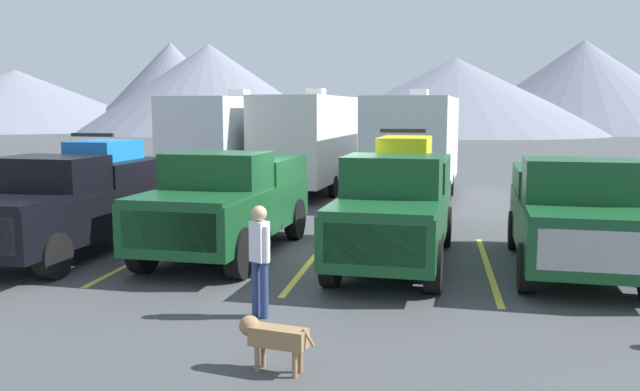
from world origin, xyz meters
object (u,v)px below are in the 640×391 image
at_px(pickup_truck_a, 73,199).
at_px(camper_trailer_a, 230,139).
at_px(pickup_truck_d, 574,213).
at_px(dog, 271,336).
at_px(camper_trailer_b, 309,138).
at_px(pickup_truck_c, 397,202).
at_px(camper_trailer_c, 415,141).
at_px(pickup_truck_b, 230,199).
at_px(person_a, 260,253).

distance_m(pickup_truck_a, camper_trailer_a, 10.10).
height_order(pickup_truck_d, camper_trailer_a, camper_trailer_a).
height_order(pickup_truck_d, dog, pickup_truck_d).
relative_size(camper_trailer_a, camper_trailer_b, 1.01).
xyz_separation_m(pickup_truck_a, pickup_truck_c, (6.86, 0.36, 0.05)).
relative_size(camper_trailer_a, camper_trailer_c, 0.95).
bearing_deg(camper_trailer_c, camper_trailer_a, 179.18).
height_order(pickup_truck_b, camper_trailer_a, camper_trailer_a).
height_order(pickup_truck_a, camper_trailer_a, camper_trailer_a).
bearing_deg(pickup_truck_d, pickup_truck_c, 177.65).
height_order(pickup_truck_b, person_a, pickup_truck_b).
relative_size(camper_trailer_b, camper_trailer_c, 0.94).
height_order(pickup_truck_b, dog, pickup_truck_b).
distance_m(pickup_truck_b, person_a, 4.52).
bearing_deg(camper_trailer_b, person_a, -82.12).
bearing_deg(pickup_truck_c, pickup_truck_d, -2.35).
bearing_deg(pickup_truck_a, pickup_truck_c, 3.00).
distance_m(pickup_truck_b, pickup_truck_c, 3.56).
bearing_deg(pickup_truck_c, pickup_truck_a, -177.00).
bearing_deg(camper_trailer_c, pickup_truck_b, -110.89).
relative_size(pickup_truck_a, pickup_truck_c, 0.97).
xyz_separation_m(pickup_truck_a, person_a, (5.08, -3.64, -0.20)).
height_order(pickup_truck_a, person_a, pickup_truck_a).
bearing_deg(pickup_truck_d, person_a, -143.12).
bearing_deg(pickup_truck_a, person_a, -35.62).
relative_size(camper_trailer_c, person_a, 5.15).
distance_m(camper_trailer_a, person_a, 14.55).
distance_m(pickup_truck_c, camper_trailer_c, 9.64).
relative_size(pickup_truck_c, pickup_truck_d, 1.10).
height_order(camper_trailer_a, camper_trailer_b, camper_trailer_b).
relative_size(pickup_truck_d, camper_trailer_b, 0.66).
bearing_deg(pickup_truck_b, pickup_truck_d, -2.48).
xyz_separation_m(pickup_truck_c, pickup_truck_d, (3.36, -0.14, -0.11)).
height_order(pickup_truck_c, dog, pickup_truck_c).
xyz_separation_m(camper_trailer_c, person_a, (-1.83, -13.61, -1.01)).
xyz_separation_m(pickup_truck_a, camper_trailer_a, (0.29, 10.07, 0.81)).
xyz_separation_m(pickup_truck_d, person_a, (-5.14, -3.86, -0.14)).
height_order(pickup_truck_a, camper_trailer_b, camper_trailer_b).
bearing_deg(pickup_truck_a, pickup_truck_b, 8.96).
height_order(pickup_truck_a, camper_trailer_c, camper_trailer_c).
distance_m(pickup_truck_d, camper_trailer_c, 10.33).
relative_size(pickup_truck_c, person_a, 3.50).
bearing_deg(camper_trailer_b, dog, -80.78).
bearing_deg(dog, camper_trailer_c, 85.66).
distance_m(pickup_truck_d, camper_trailer_a, 14.01).
distance_m(pickup_truck_a, dog, 8.03).
bearing_deg(dog, person_a, 108.60).
distance_m(pickup_truck_b, camper_trailer_b, 10.04).
bearing_deg(pickup_truck_c, person_a, -114.07).
bearing_deg(pickup_truck_a, camper_trailer_b, 73.51).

